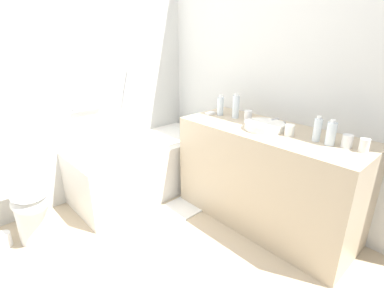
{
  "coord_description": "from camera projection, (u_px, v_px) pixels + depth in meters",
  "views": [
    {
      "loc": [
        -0.79,
        -1.49,
        1.63
      ],
      "look_at": [
        0.75,
        0.17,
        0.77
      ],
      "focal_mm": 27.02,
      "sensor_mm": 36.0,
      "label": 1
    }
  ],
  "objects": [
    {
      "name": "ground_plane",
      "position": [
        133.0,
        273.0,
        2.11
      ],
      "size": [
        4.12,
        4.12,
        0.0
      ],
      "primitive_type": "plane",
      "color": "#C1AD8E"
    },
    {
      "name": "wall_back_tiled",
      "position": [
        42.0,
        81.0,
        2.58
      ],
      "size": [
        3.52,
        0.1,
        2.48
      ],
      "primitive_type": "cube",
      "color": "silver",
      "rests_on": "ground_plane"
    },
    {
      "name": "wall_right_mirror",
      "position": [
        272.0,
        79.0,
        2.69
      ],
      "size": [
        0.1,
        2.98,
        2.48
      ],
      "primitive_type": "cube",
      "color": "silver",
      "rests_on": "ground_plane"
    },
    {
      "name": "bathtub",
      "position": [
        144.0,
        165.0,
        3.13
      ],
      "size": [
        1.51,
        0.69,
        1.3
      ],
      "color": "white",
      "rests_on": "ground_plane"
    },
    {
      "name": "toilet",
      "position": [
        29.0,
        201.0,
        2.38
      ],
      "size": [
        0.38,
        0.54,
        0.68
      ],
      "rotation": [
        0.0,
        0.0,
        -1.63
      ],
      "color": "white",
      "rests_on": "ground_plane"
    },
    {
      "name": "vanity_counter",
      "position": [
        266.0,
        177.0,
        2.56
      ],
      "size": [
        0.63,
        1.59,
        0.89
      ],
      "primitive_type": "cube",
      "color": "tan",
      "rests_on": "ground_plane"
    },
    {
      "name": "sink_basin",
      "position": [
        264.0,
        126.0,
        2.4
      ],
      "size": [
        0.33,
        0.33,
        0.06
      ],
      "primitive_type": "cylinder",
      "color": "white",
      "rests_on": "vanity_counter"
    },
    {
      "name": "sink_faucet",
      "position": [
        277.0,
        121.0,
        2.52
      ],
      "size": [
        0.11,
        0.15,
        0.06
      ],
      "color": "#B3B3B8",
      "rests_on": "vanity_counter"
    },
    {
      "name": "water_bottle_0",
      "position": [
        317.0,
        130.0,
        2.11
      ],
      "size": [
        0.06,
        0.06,
        0.19
      ],
      "color": "silver",
      "rests_on": "vanity_counter"
    },
    {
      "name": "water_bottle_1",
      "position": [
        331.0,
        133.0,
        2.04
      ],
      "size": [
        0.07,
        0.07,
        0.19
      ],
      "color": "silver",
      "rests_on": "vanity_counter"
    },
    {
      "name": "water_bottle_2",
      "position": [
        220.0,
        106.0,
        2.8
      ],
      "size": [
        0.06,
        0.06,
        0.2
      ],
      "color": "silver",
      "rests_on": "vanity_counter"
    },
    {
      "name": "water_bottle_3",
      "position": [
        236.0,
        107.0,
        2.69
      ],
      "size": [
        0.06,
        0.06,
        0.23
      ],
      "color": "silver",
      "rests_on": "vanity_counter"
    },
    {
      "name": "drinking_glass_0",
      "position": [
        364.0,
        145.0,
        1.93
      ],
      "size": [
        0.06,
        0.06,
        0.09
      ],
      "primitive_type": "cylinder",
      "color": "white",
      "rests_on": "vanity_counter"
    },
    {
      "name": "drinking_glass_1",
      "position": [
        248.0,
        116.0,
        2.6
      ],
      "size": [
        0.07,
        0.07,
        0.1
      ],
      "primitive_type": "cylinder",
      "color": "white",
      "rests_on": "vanity_counter"
    },
    {
      "name": "drinking_glass_2",
      "position": [
        347.0,
        141.0,
        2.01
      ],
      "size": [
        0.07,
        0.07,
        0.09
      ],
      "primitive_type": "cylinder",
      "color": "white",
      "rests_on": "vanity_counter"
    },
    {
      "name": "drinking_glass_3",
      "position": [
        290.0,
        130.0,
        2.24
      ],
      "size": [
        0.07,
        0.07,
        0.09
      ],
      "primitive_type": "cylinder",
      "color": "white",
      "rests_on": "vanity_counter"
    },
    {
      "name": "soap_dish",
      "position": [
        210.0,
        113.0,
        2.85
      ],
      "size": [
        0.09,
        0.06,
        0.02
      ],
      "primitive_type": "cube",
      "color": "white",
      "rests_on": "vanity_counter"
    },
    {
      "name": "bath_mat",
      "position": [
        180.0,
        209.0,
        2.87
      ],
      "size": [
        0.66,
        0.34,
        0.01
      ],
      "primitive_type": "cube",
      "color": "white",
      "rests_on": "ground_plane"
    },
    {
      "name": "toilet_paper_roll",
      "position": [
        4.0,
        240.0,
        2.36
      ],
      "size": [
        0.11,
        0.11,
        0.12
      ],
      "primitive_type": "cylinder",
      "color": "white",
      "rests_on": "ground_plane"
    }
  ]
}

